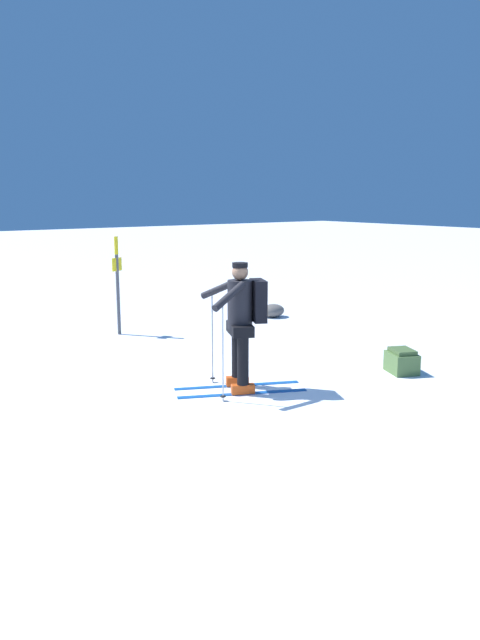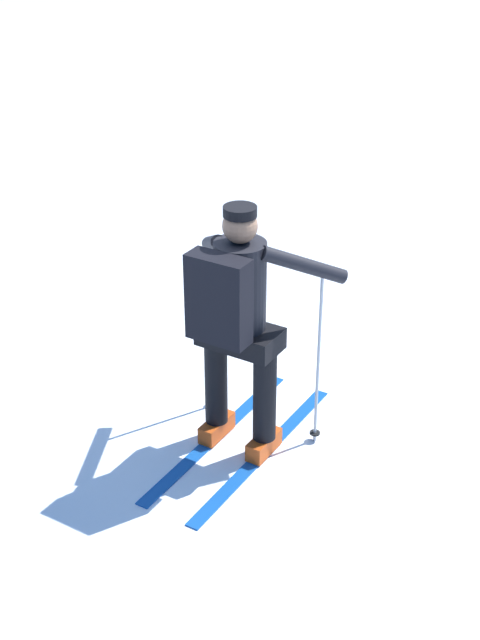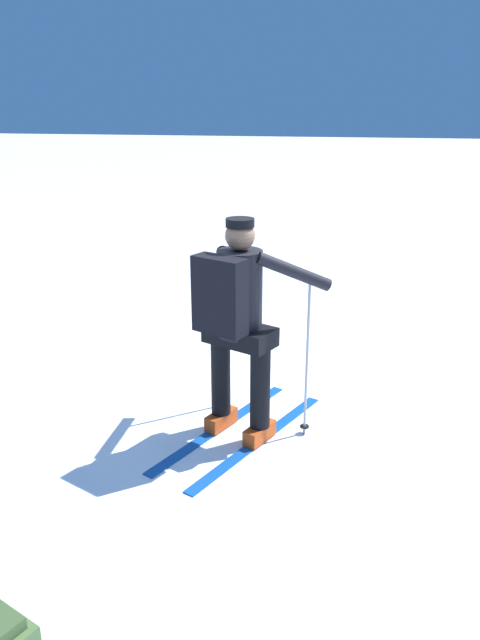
% 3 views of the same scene
% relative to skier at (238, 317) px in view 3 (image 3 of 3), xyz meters
% --- Properties ---
extents(ground_plane, '(80.00, 80.00, 0.00)m').
position_rel_skier_xyz_m(ground_plane, '(0.44, -0.17, -0.97)').
color(ground_plane, white).
extents(skier, '(1.74, 1.21, 1.69)m').
position_rel_skier_xyz_m(skier, '(0.00, 0.00, 0.00)').
color(skier, '#144C9E').
rests_on(skier, ground_plane).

